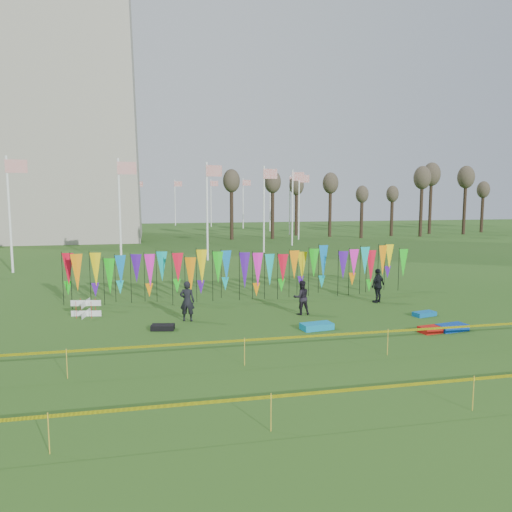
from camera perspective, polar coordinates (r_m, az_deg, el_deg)
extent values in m
plane|color=#254D15|center=(18.42, 3.29, -9.91)|extent=(160.00, 160.00, 0.00)
cylinder|color=white|center=(67.64, 3.88, 5.82)|extent=(0.16, 0.16, 8.00)
plane|color=#AC1912|center=(67.82, 4.40, 8.61)|extent=(1.40, 0.00, 1.40)
cylinder|color=white|center=(74.39, 1.62, 5.94)|extent=(0.16, 0.16, 8.00)
plane|color=#AC1912|center=(74.55, 2.08, 8.47)|extent=(1.40, 0.00, 1.40)
cylinder|color=white|center=(80.40, -1.49, 6.01)|extent=(0.16, 0.16, 8.00)
plane|color=#AC1912|center=(80.52, -1.07, 8.36)|extent=(1.40, 0.00, 1.40)
cylinder|color=white|center=(85.44, -5.17, 6.04)|extent=(0.16, 0.16, 8.00)
plane|color=#AC1912|center=(85.53, -4.79, 8.26)|extent=(1.40, 0.00, 1.40)
cylinder|color=white|center=(89.36, -9.24, 6.02)|extent=(0.16, 0.16, 8.00)
plane|color=#AC1912|center=(89.40, -8.89, 8.15)|extent=(1.40, 0.00, 1.40)
cylinder|color=white|center=(92.05, -13.55, 5.94)|extent=(0.16, 0.16, 8.00)
plane|color=#AC1912|center=(92.05, -13.23, 8.01)|extent=(1.40, 0.00, 1.40)
cylinder|color=white|center=(93.44, -18.01, 5.81)|extent=(0.16, 0.16, 8.00)
plane|color=#AC1912|center=(93.40, -17.71, 7.85)|extent=(1.40, 0.00, 1.40)
cylinder|color=white|center=(93.50, -22.51, 5.62)|extent=(0.16, 0.16, 8.00)
plane|color=#AC1912|center=(93.40, -22.24, 7.66)|extent=(1.40, 0.00, 1.40)
cylinder|color=white|center=(92.21, -26.96, 5.39)|extent=(0.16, 0.16, 8.00)
plane|color=#AC1912|center=(92.08, -26.71, 7.45)|extent=(1.40, 0.00, 1.40)
cylinder|color=white|center=(38.14, -26.34, 4.23)|extent=(0.16, 0.16, 8.00)
plane|color=#AC1912|center=(38.02, -25.73, 9.24)|extent=(1.40, 0.00, 1.40)
cylinder|color=white|center=(38.01, -15.30, 4.70)|extent=(0.16, 0.16, 8.00)
plane|color=#AC1912|center=(38.00, -14.55, 9.70)|extent=(1.40, 0.00, 1.40)
cylinder|color=white|center=(41.02, -5.60, 5.06)|extent=(0.16, 0.16, 8.00)
plane|color=#AC1912|center=(41.12, -4.82, 9.67)|extent=(1.40, 0.00, 1.40)
cylinder|color=white|center=(46.41, 0.91, 5.31)|extent=(0.16, 0.16, 8.00)
plane|color=#AC1912|center=(46.57, 1.65, 9.38)|extent=(1.40, 0.00, 1.40)
cylinder|color=white|center=(53.15, 4.18, 5.51)|extent=(0.16, 0.16, 8.00)
plane|color=#AC1912|center=(53.34, 4.84, 9.05)|extent=(1.40, 0.00, 1.40)
cylinder|color=white|center=(60.42, 4.92, 5.67)|extent=(0.16, 0.16, 8.00)
plane|color=#AC1912|center=(60.62, 5.50, 8.79)|extent=(1.40, 0.00, 1.40)
cylinder|color=black|center=(25.67, -21.63, -2.68)|extent=(0.03, 0.03, 2.52)
cone|color=red|center=(25.57, -21.05, -1.83)|extent=(0.64, 0.64, 1.60)
cylinder|color=black|center=(25.57, -20.15, -2.66)|extent=(0.03, 0.03, 2.52)
cone|color=orange|center=(25.47, -19.56, -1.80)|extent=(0.64, 0.64, 1.60)
cylinder|color=black|center=(25.48, -18.67, -2.63)|extent=(0.03, 0.03, 2.52)
cone|color=yellow|center=(25.39, -18.07, -1.77)|extent=(0.64, 0.64, 1.60)
cylinder|color=black|center=(25.41, -17.17, -2.59)|extent=(0.03, 0.03, 2.52)
cone|color=#18CB17|center=(25.33, -16.57, -1.73)|extent=(0.64, 0.64, 1.60)
cylinder|color=black|center=(25.36, -15.67, -2.56)|extent=(0.03, 0.03, 2.52)
cone|color=#0B74C5|center=(25.29, -15.07, -1.70)|extent=(0.64, 0.64, 1.60)
cylinder|color=black|center=(25.33, -14.17, -2.52)|extent=(0.03, 0.03, 2.52)
cone|color=#49129F|center=(25.26, -13.56, -1.66)|extent=(0.64, 0.64, 1.60)
cylinder|color=black|center=(25.32, -12.66, -2.49)|extent=(0.03, 0.03, 2.52)
cone|color=#FB1BC2|center=(25.26, -12.04, -1.62)|extent=(0.64, 0.64, 1.60)
cylinder|color=black|center=(25.32, -11.15, -2.45)|extent=(0.03, 0.03, 2.52)
cone|color=#0BB0AE|center=(25.26, -10.53, -1.58)|extent=(0.64, 0.64, 1.60)
cylinder|color=black|center=(25.34, -9.64, -2.41)|extent=(0.03, 0.03, 2.52)
cone|color=red|center=(25.29, -9.02, -1.54)|extent=(0.64, 0.64, 1.60)
cylinder|color=black|center=(25.37, -8.13, -2.37)|extent=(0.03, 0.03, 2.52)
cone|color=orange|center=(25.34, -7.52, -1.50)|extent=(0.64, 0.64, 1.60)
cylinder|color=black|center=(25.43, -6.63, -2.32)|extent=(0.03, 0.03, 2.52)
cone|color=yellow|center=(25.40, -6.02, -1.46)|extent=(0.64, 0.64, 1.60)
cylinder|color=black|center=(25.50, -5.14, -2.28)|extent=(0.03, 0.03, 2.52)
cone|color=#18CB17|center=(25.48, -4.53, -1.41)|extent=(0.64, 0.64, 1.60)
cylinder|color=black|center=(25.59, -3.66, -2.23)|extent=(0.03, 0.03, 2.52)
cone|color=#0B74C5|center=(25.57, -3.05, -1.37)|extent=(0.64, 0.64, 1.60)
cylinder|color=black|center=(25.70, -2.19, -2.18)|extent=(0.03, 0.03, 2.52)
cone|color=#49129F|center=(25.69, -1.58, -1.33)|extent=(0.64, 0.64, 1.60)
cylinder|color=black|center=(25.82, -0.73, -2.13)|extent=(0.03, 0.03, 2.52)
cone|color=#FB1BC2|center=(25.82, -0.12, -1.28)|extent=(0.64, 0.64, 1.60)
cylinder|color=black|center=(25.96, 0.71, -2.08)|extent=(0.03, 0.03, 2.52)
cone|color=#0BB0AE|center=(25.96, 1.32, -1.24)|extent=(0.64, 0.64, 1.60)
cylinder|color=black|center=(26.11, 2.14, -2.03)|extent=(0.03, 0.03, 2.52)
cone|color=red|center=(26.13, 2.74, -1.19)|extent=(0.64, 0.64, 1.60)
cylinder|color=black|center=(26.28, 3.55, -1.98)|extent=(0.03, 0.03, 2.52)
cone|color=orange|center=(26.31, 4.14, -1.15)|extent=(0.64, 0.64, 1.60)
cylinder|color=black|center=(26.47, 4.94, -1.93)|extent=(0.03, 0.03, 2.52)
cone|color=yellow|center=(26.50, 5.52, -1.10)|extent=(0.64, 0.64, 1.60)
cylinder|color=black|center=(26.67, 6.31, -1.88)|extent=(0.03, 0.03, 2.52)
cone|color=#18CB17|center=(26.71, 6.89, -1.05)|extent=(0.64, 0.64, 1.60)
cylinder|color=black|center=(26.89, 7.65, -1.83)|extent=(0.03, 0.03, 2.52)
cone|color=#0B74C5|center=(26.93, 8.23, -1.01)|extent=(0.64, 0.64, 1.60)
cylinder|color=black|center=(27.12, 8.98, -1.78)|extent=(0.03, 0.03, 2.52)
cone|color=#49129F|center=(27.17, 9.55, -0.96)|extent=(0.64, 0.64, 1.60)
cylinder|color=black|center=(27.37, 10.28, -1.73)|extent=(0.03, 0.03, 2.52)
cone|color=#FB1BC2|center=(27.42, 10.84, -0.92)|extent=(0.64, 0.64, 1.60)
cylinder|color=black|center=(27.63, 11.56, -1.67)|extent=(0.03, 0.03, 2.52)
cone|color=#0BB0AE|center=(27.69, 12.11, -0.87)|extent=(0.64, 0.64, 1.60)
cylinder|color=black|center=(27.91, 12.81, -1.62)|extent=(0.03, 0.03, 2.52)
cone|color=red|center=(27.97, 13.35, -0.83)|extent=(0.64, 0.64, 1.60)
cylinder|color=black|center=(28.19, 14.04, -1.57)|extent=(0.03, 0.03, 2.52)
cone|color=orange|center=(28.26, 14.57, -0.79)|extent=(0.64, 0.64, 1.60)
cylinder|color=black|center=(28.49, 15.25, -1.52)|extent=(0.03, 0.03, 2.52)
cone|color=yellow|center=(28.57, 15.77, -0.74)|extent=(0.64, 0.64, 1.60)
cylinder|color=black|center=(28.80, 16.42, -1.47)|extent=(0.03, 0.03, 2.52)
cone|color=#18CB17|center=(28.89, 16.94, -0.70)|extent=(0.64, 0.64, 1.60)
cube|color=#DADA04|center=(16.31, 5.26, -9.17)|extent=(26.00, 0.01, 0.08)
cylinder|color=gold|center=(15.87, -20.18, -11.44)|extent=(0.02, 0.02, 0.90)
cylinder|color=gold|center=(15.95, -1.76, -10.91)|extent=(0.02, 0.02, 0.90)
cylinder|color=gold|center=(17.52, 14.78, -9.50)|extent=(0.02, 0.02, 0.90)
cube|color=#DADA04|center=(12.35, 11.68, -14.67)|extent=(26.00, 0.01, 0.08)
cylinder|color=gold|center=(11.78, -23.28, -18.19)|extent=(0.02, 0.02, 0.90)
cylinder|color=gold|center=(11.88, 2.35, -17.38)|extent=(0.02, 0.02, 0.90)
cylinder|color=gold|center=(13.91, 23.38, -14.23)|extent=(0.02, 0.02, 0.90)
cylinder|color=#38291C|center=(61.95, -2.24, 4.98)|extent=(0.44, 0.44, 6.40)
ellipsoid|color=#473E2F|center=(61.93, -2.26, 8.09)|extent=(1.92, 1.92, 2.56)
cylinder|color=#38291C|center=(62.77, 1.37, 5.01)|extent=(0.44, 0.44, 6.40)
ellipsoid|color=#473E2F|center=(62.74, 1.38, 8.08)|extent=(1.92, 1.92, 2.56)
cylinder|color=#38291C|center=(63.83, 4.88, 5.02)|extent=(0.44, 0.44, 6.40)
ellipsoid|color=#473E2F|center=(63.80, 4.91, 8.04)|extent=(1.92, 1.92, 2.56)
cylinder|color=#38291C|center=(65.11, 8.25, 5.01)|extent=(0.44, 0.44, 6.40)
ellipsoid|color=#473E2F|center=(65.09, 8.31, 7.97)|extent=(1.92, 1.92, 2.56)
cylinder|color=#38291C|center=(66.62, 11.49, 4.99)|extent=(0.44, 0.44, 6.40)
ellipsoid|color=#473E2F|center=(66.59, 11.56, 7.88)|extent=(1.92, 1.92, 2.56)
cylinder|color=#38291C|center=(68.32, 14.58, 4.95)|extent=(0.44, 0.44, 6.40)
ellipsoid|color=#473E2F|center=(68.30, 14.66, 7.77)|extent=(1.92, 1.92, 2.56)
cylinder|color=#38291C|center=(70.21, 17.50, 4.90)|extent=(0.44, 0.44, 6.40)
ellipsoid|color=#473E2F|center=(70.19, 17.61, 7.64)|extent=(1.92, 1.92, 2.56)
cylinder|color=#38291C|center=(72.27, 20.27, 4.84)|extent=(0.44, 0.44, 6.40)
ellipsoid|color=#473E2F|center=(72.25, 20.38, 7.51)|extent=(1.92, 1.92, 2.56)
cylinder|color=#38291C|center=(74.50, 22.88, 4.78)|extent=(0.44, 0.44, 6.40)
ellipsoid|color=#473E2F|center=(74.47, 23.00, 7.36)|extent=(1.92, 1.92, 2.56)
cylinder|color=#38291C|center=(76.86, 25.33, 4.71)|extent=(0.44, 0.44, 6.40)
ellipsoid|color=#473E2F|center=(76.84, 25.46, 7.21)|extent=(1.92, 1.92, 2.56)
cylinder|color=red|center=(23.12, -19.76, -5.86)|extent=(0.02, 0.02, 0.75)
cylinder|color=red|center=(23.04, -18.14, -5.84)|extent=(0.02, 0.02, 0.75)
cylinder|color=red|center=(23.75, -19.56, -5.52)|extent=(0.02, 0.02, 0.75)
cylinder|color=red|center=(23.68, -17.98, -5.50)|extent=(0.02, 0.02, 0.75)
imported|color=black|center=(21.49, -7.87, -5.13)|extent=(0.73, 0.61, 1.73)
imported|color=black|center=(22.56, 5.21, -4.74)|extent=(0.77, 0.49, 1.55)
imported|color=black|center=(25.66, 13.76, -3.30)|extent=(1.16, 1.01, 1.72)
cube|color=#0D8DC7|center=(20.31, 6.96, -7.97)|extent=(1.34, 0.81, 0.25)
cube|color=#0A3BA4|center=(21.45, 21.49, -7.61)|extent=(1.28, 0.81, 0.25)
cube|color=red|center=(21.00, 19.75, -7.87)|extent=(1.33, 0.77, 0.23)
cube|color=black|center=(20.45, -10.60, -8.00)|extent=(0.99, 0.69, 0.21)
cube|color=#0C66AE|center=(23.55, 18.69, -6.28)|extent=(1.10, 0.71, 0.19)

